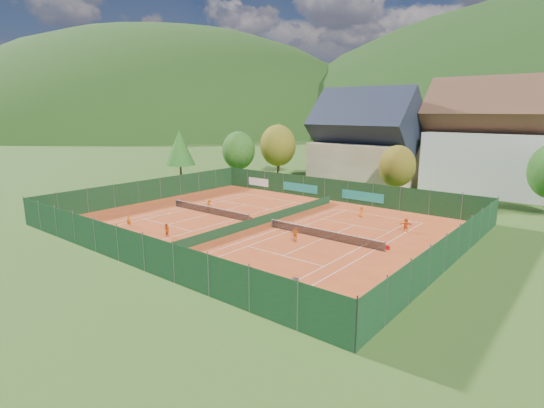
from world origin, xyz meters
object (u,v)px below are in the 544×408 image
(player_left_near, at_px, (129,220))
(player_left_mid, at_px, (166,230))
(ball_hopper, at_px, (295,280))
(player_right_near, at_px, (295,234))
(hotel_block_a, at_px, (502,144))
(player_right_far_b, at_px, (406,225))
(chalet, at_px, (365,145))
(player_left_far, at_px, (209,205))
(player_right_far_a, at_px, (361,212))

(player_left_near, bearing_deg, player_left_mid, -37.24)
(ball_hopper, height_order, player_right_near, player_right_near)
(hotel_block_a, bearing_deg, ball_hopper, -93.94)
(player_left_near, relative_size, player_right_far_b, 0.87)
(player_left_near, xyz_separation_m, player_right_near, (17.35, 6.63, 0.11))
(player_right_far_b, bearing_deg, player_left_mid, 13.20)
(chalet, distance_m, player_right_far_b, 28.45)
(player_right_near, bearing_deg, chalet, 81.27)
(player_left_mid, relative_size, player_right_near, 0.94)
(player_left_mid, xyz_separation_m, player_right_far_b, (17.62, 16.66, 0.03))
(player_left_far, height_order, player_right_far_b, player_left_far)
(hotel_block_a, relative_size, ball_hopper, 27.00)
(hotel_block_a, height_order, player_right_near, hotel_block_a)
(hotel_block_a, height_order, player_right_far_a, hotel_block_a)
(player_left_near, height_order, player_right_far_b, player_right_far_b)
(player_left_near, bearing_deg, player_right_near, -16.09)
(player_left_far, bearing_deg, player_right_near, 160.21)
(player_left_mid, distance_m, player_left_far, 11.40)
(player_left_near, bearing_deg, player_right_far_a, 10.25)
(chalet, bearing_deg, player_right_near, -73.78)
(player_right_near, bearing_deg, player_left_far, 142.06)
(player_left_mid, relative_size, player_right_far_b, 0.96)
(player_right_far_b, bearing_deg, player_right_far_a, -52.31)
(chalet, distance_m, hotel_block_a, 19.94)
(player_right_far_a, xyz_separation_m, player_right_far_b, (6.40, -2.60, 0.06))
(chalet, xyz_separation_m, ball_hopper, (15.75, -41.19, -6.07))
(hotel_block_a, relative_size, player_left_far, 14.11)
(player_right_far_b, bearing_deg, ball_hopper, 58.12)
(chalet, distance_m, player_left_mid, 39.69)
(player_left_far, relative_size, player_right_far_a, 1.18)
(player_right_near, height_order, player_right_far_b, player_right_near)
(player_left_near, height_order, player_left_mid, player_left_mid)
(player_left_far, bearing_deg, player_right_far_b, -171.00)
(hotel_block_a, relative_size, player_right_far_a, 16.69)
(chalet, xyz_separation_m, hotel_block_a, (19.00, 6.00, 0.76))
(ball_hopper, relative_size, player_right_near, 0.55)
(player_left_near, height_order, player_right_near, player_right_near)
(chalet, relative_size, ball_hopper, 20.25)
(ball_hopper, relative_size, player_right_far_b, 0.56)
(hotel_block_a, distance_m, player_right_far_b, 29.45)
(ball_hopper, xyz_separation_m, player_left_far, (-21.99, 12.26, 0.21))
(player_right_near, bearing_deg, player_right_far_a, 63.09)
(ball_hopper, distance_m, player_left_far, 25.18)
(player_left_mid, bearing_deg, player_left_near, -176.82)
(chalet, height_order, player_left_far, chalet)
(chalet, relative_size, player_left_mid, 11.88)
(hotel_block_a, xyz_separation_m, player_left_far, (-25.24, -34.94, -6.62))
(player_left_mid, distance_m, player_right_far_a, 22.29)
(ball_hopper, xyz_separation_m, player_right_far_b, (0.55, 18.64, 0.16))
(player_left_near, bearing_deg, player_right_far_b, -2.48)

